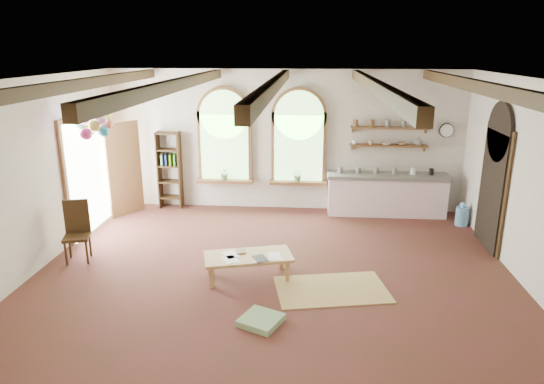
# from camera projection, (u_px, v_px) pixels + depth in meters

# --- Properties ---
(floor) EXTENTS (8.00, 8.00, 0.00)m
(floor) POSITION_uv_depth(u_px,v_px,m) (274.00, 273.00, 8.18)
(floor) COLOR #5A2825
(floor) RESTS_ON ground
(ceiling_beams) EXTENTS (6.20, 6.80, 0.18)m
(ceiling_beams) POSITION_uv_depth(u_px,v_px,m) (274.00, 85.00, 7.29)
(ceiling_beams) COLOR #3C2A13
(ceiling_beams) RESTS_ON ceiling
(window_left) EXTENTS (1.30, 0.28, 2.20)m
(window_left) POSITION_uv_depth(u_px,v_px,m) (225.00, 139.00, 11.09)
(window_left) COLOR brown
(window_left) RESTS_ON floor
(window_right) EXTENTS (1.30, 0.28, 2.20)m
(window_right) POSITION_uv_depth(u_px,v_px,m) (299.00, 140.00, 10.96)
(window_right) COLOR brown
(window_right) RESTS_ON floor
(left_doorway) EXTENTS (0.10, 1.90, 2.50)m
(left_doorway) POSITION_uv_depth(u_px,v_px,m) (88.00, 175.00, 9.88)
(left_doorway) COLOR brown
(left_doorway) RESTS_ON floor
(right_doorway) EXTENTS (0.10, 1.30, 2.40)m
(right_doorway) POSITION_uv_depth(u_px,v_px,m) (492.00, 191.00, 8.99)
(right_doorway) COLOR black
(right_doorway) RESTS_ON floor
(kitchen_counter) EXTENTS (2.68, 0.62, 0.94)m
(kitchen_counter) POSITION_uv_depth(u_px,v_px,m) (386.00, 194.00, 10.92)
(kitchen_counter) COLOR white
(kitchen_counter) RESTS_ON floor
(wall_shelf_lower) EXTENTS (1.70, 0.24, 0.04)m
(wall_shelf_lower) POSITION_uv_depth(u_px,v_px,m) (388.00, 146.00, 10.78)
(wall_shelf_lower) COLOR brown
(wall_shelf_lower) RESTS_ON wall_back
(wall_shelf_upper) EXTENTS (1.70, 0.24, 0.04)m
(wall_shelf_upper) POSITION_uv_depth(u_px,v_px,m) (390.00, 128.00, 10.67)
(wall_shelf_upper) COLOR brown
(wall_shelf_upper) RESTS_ON wall_back
(wall_clock) EXTENTS (0.32, 0.04, 0.32)m
(wall_clock) POSITION_uv_depth(u_px,v_px,m) (447.00, 130.00, 10.65)
(wall_clock) COLOR black
(wall_clock) RESTS_ON wall_back
(bookshelf) EXTENTS (0.53, 0.32, 1.80)m
(bookshelf) POSITION_uv_depth(u_px,v_px,m) (170.00, 170.00, 11.30)
(bookshelf) COLOR #3C2A13
(bookshelf) RESTS_ON floor
(coffee_table) EXTENTS (1.54, 1.00, 0.40)m
(coffee_table) POSITION_uv_depth(u_px,v_px,m) (248.00, 258.00, 7.90)
(coffee_table) COLOR tan
(coffee_table) RESTS_ON floor
(side_chair) EXTENTS (0.53, 0.53, 1.08)m
(side_chair) POSITION_uv_depth(u_px,v_px,m) (78.00, 244.00, 8.58)
(side_chair) COLOR #3C2A13
(side_chair) RESTS_ON floor
(floor_mat) EXTENTS (1.89, 1.38, 0.02)m
(floor_mat) POSITION_uv_depth(u_px,v_px,m) (332.00, 289.00, 7.60)
(floor_mat) COLOR tan
(floor_mat) RESTS_ON floor
(floor_cushion) EXTENTS (0.68, 0.68, 0.09)m
(floor_cushion) POSITION_uv_depth(u_px,v_px,m) (261.00, 320.00, 6.67)
(floor_cushion) COLOR gray
(floor_cushion) RESTS_ON floor
(water_jug_a) EXTENTS (0.32, 0.32, 0.62)m
(water_jug_a) POSITION_uv_depth(u_px,v_px,m) (440.00, 205.00, 10.83)
(water_jug_a) COLOR #609CCE
(water_jug_a) RESTS_ON floor
(water_jug_b) EXTENTS (0.27, 0.27, 0.52)m
(water_jug_b) POSITION_uv_depth(u_px,v_px,m) (462.00, 215.00, 10.30)
(water_jug_b) COLOR #609CCE
(water_jug_b) RESTS_ON floor
(balloon_cluster) EXTENTS (0.72, 0.81, 1.14)m
(balloon_cluster) POSITION_uv_depth(u_px,v_px,m) (93.00, 122.00, 8.86)
(balloon_cluster) COLOR silver
(balloon_cluster) RESTS_ON floor
(table_book) EXTENTS (0.20, 0.25, 0.02)m
(table_book) POSITION_uv_depth(u_px,v_px,m) (236.00, 251.00, 8.00)
(table_book) COLOR olive
(table_book) RESTS_ON coffee_table
(tablet) EXTENTS (0.29, 0.33, 0.01)m
(tablet) POSITION_uv_depth(u_px,v_px,m) (260.00, 259.00, 7.75)
(tablet) COLOR black
(tablet) RESTS_ON coffee_table
(potted_plant_left) EXTENTS (0.27, 0.23, 0.30)m
(potted_plant_left) POSITION_uv_depth(u_px,v_px,m) (225.00, 173.00, 11.22)
(potted_plant_left) COLOR #598C4C
(potted_plant_left) RESTS_ON window_left
(potted_plant_right) EXTENTS (0.27, 0.23, 0.30)m
(potted_plant_right) POSITION_uv_depth(u_px,v_px,m) (298.00, 175.00, 11.08)
(potted_plant_right) COLOR #598C4C
(potted_plant_right) RESTS_ON window_right
(shelf_cup_a) EXTENTS (0.12, 0.10, 0.10)m
(shelf_cup_a) POSITION_uv_depth(u_px,v_px,m) (355.00, 142.00, 10.82)
(shelf_cup_a) COLOR white
(shelf_cup_a) RESTS_ON wall_shelf_lower
(shelf_cup_b) EXTENTS (0.10, 0.10, 0.09)m
(shelf_cup_b) POSITION_uv_depth(u_px,v_px,m) (370.00, 142.00, 10.80)
(shelf_cup_b) COLOR beige
(shelf_cup_b) RESTS_ON wall_shelf_lower
(shelf_bowl_a) EXTENTS (0.22, 0.22, 0.05)m
(shelf_bowl_a) POSITION_uv_depth(u_px,v_px,m) (386.00, 144.00, 10.77)
(shelf_bowl_a) COLOR beige
(shelf_bowl_a) RESTS_ON wall_shelf_lower
(shelf_bowl_b) EXTENTS (0.20, 0.20, 0.06)m
(shelf_bowl_b) POSITION_uv_depth(u_px,v_px,m) (402.00, 144.00, 10.75)
(shelf_bowl_b) COLOR #8C664C
(shelf_bowl_b) RESTS_ON wall_shelf_lower
(shelf_vase) EXTENTS (0.18, 0.18, 0.19)m
(shelf_vase) POSITION_uv_depth(u_px,v_px,m) (419.00, 141.00, 10.70)
(shelf_vase) COLOR slate
(shelf_vase) RESTS_ON wall_shelf_lower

